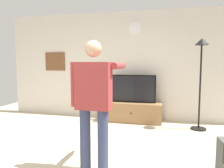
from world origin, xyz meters
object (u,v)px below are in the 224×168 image
object	(u,v)px
framed_picture	(55,61)
person_standing_nearer_lamp	(94,98)
tv_stand	(132,112)
television	(133,89)
floor_lamp	(201,65)
wall_clock	(135,28)

from	to	relation	value
framed_picture	person_standing_nearer_lamp	distance (m)	3.53
tv_stand	television	size ratio (longest dim) A/B	1.28
framed_picture	floor_lamp	world-z (taller)	floor_lamp
person_standing_nearer_lamp	tv_stand	bearing A→B (deg)	87.31
floor_lamp	television	bearing A→B (deg)	167.92
tv_stand	framed_picture	world-z (taller)	framed_picture
television	person_standing_nearer_lamp	size ratio (longest dim) A/B	0.64
wall_clock	floor_lamp	bearing A→B (deg)	-20.77
tv_stand	framed_picture	xyz separation A→B (m)	(-2.19, 0.30, 1.22)
floor_lamp	framed_picture	bearing A→B (deg)	171.24
television	floor_lamp	xyz separation A→B (m)	(1.47, -0.32, 0.58)
television	wall_clock	world-z (taller)	wall_clock
television	floor_lamp	size ratio (longest dim) A/B	0.57
floor_lamp	person_standing_nearer_lamp	world-z (taller)	floor_lamp
television	wall_clock	bearing A→B (deg)	90.00
television	wall_clock	xyz separation A→B (m)	(-0.00, 0.24, 1.46)
wall_clock	person_standing_nearer_lamp	size ratio (longest dim) A/B	0.18
tv_stand	framed_picture	size ratio (longest dim) A/B	2.44
tv_stand	person_standing_nearer_lamp	bearing A→B (deg)	-92.69
wall_clock	floor_lamp	size ratio (longest dim) A/B	0.16
tv_stand	floor_lamp	bearing A→B (deg)	-10.34
tv_stand	floor_lamp	distance (m)	1.89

